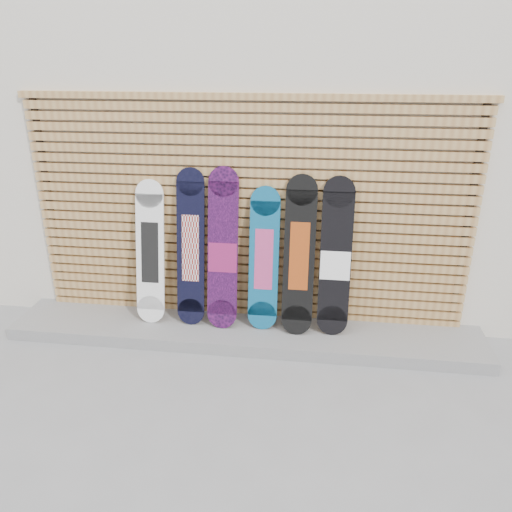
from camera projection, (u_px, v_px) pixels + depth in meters
The scene contains 10 objects.
ground at pixel (250, 380), 4.30m from camera, with size 80.00×80.00×0.00m, color gray.
building at pixel (322, 118), 6.78m from camera, with size 12.00×5.00×3.60m, color beige.
concrete_step at pixel (244, 332), 4.92m from camera, with size 4.60×0.70×0.12m, color gray.
slat_wall at pixel (248, 212), 4.76m from camera, with size 4.26×0.08×2.29m.
snowboard_0 at pixel (150, 253), 4.85m from camera, with size 0.28×0.31×1.39m.
snowboard_1 at pixel (191, 248), 4.79m from camera, with size 0.27×0.30×1.52m.
snowboard_2 at pixel (223, 251), 4.73m from camera, with size 0.29×0.33×1.54m.
snowboard_3 at pixel (264, 259), 4.73m from camera, with size 0.28×0.29×1.37m.
snowboard_4 at pixel (299, 256), 4.64m from camera, with size 0.29×0.35×1.49m.
snowboard_5 at pixel (336, 259), 4.62m from camera, with size 0.29×0.31×1.48m.
Camera 1 is at (0.52, -3.54, 2.62)m, focal length 35.00 mm.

